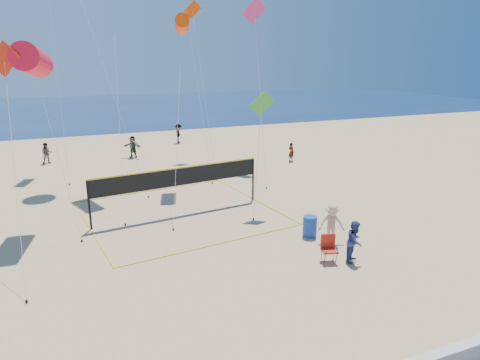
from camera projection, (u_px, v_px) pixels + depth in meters
name	position (u px, v px, depth m)	size (l,w,h in m)	color
ground	(240.00, 343.00, 12.15)	(120.00, 120.00, 0.00)	tan
ocean	(92.00, 109.00, 67.36)	(140.00, 50.00, 0.03)	#10244C
bystander_a	(355.00, 241.00, 16.84)	(0.82, 0.64, 1.69)	navy
bystander_b	(332.00, 224.00, 18.53)	(1.14, 0.65, 1.76)	tan
far_person_1	(133.00, 147.00, 34.45)	(1.62, 0.52, 1.75)	gray
far_person_2	(291.00, 152.00, 33.28)	(0.53, 0.35, 1.46)	gray
far_person_3	(47.00, 153.00, 32.53)	(0.78, 0.61, 1.60)	gray
far_person_4	(179.00, 134.00, 40.42)	(1.15, 0.66, 1.78)	gray
camp_chair	(329.00, 246.00, 16.92)	(0.71, 0.83, 1.21)	#B52214
trash_barrel	(310.00, 226.00, 19.33)	(0.63, 0.63, 0.95)	#18419E
volleyball_net	(179.00, 182.00, 21.87)	(10.26, 10.13, 2.44)	black
kite_0	(32.00, 61.00, 18.71)	(2.09, 4.34, 8.49)	red
kite_2	(182.00, 24.00, 25.40)	(3.56, 9.00, 10.30)	#F54606
kite_3	(5.00, 72.00, 17.24)	(1.28, 6.71, 8.51)	red
kite_4	(261.00, 111.00, 21.50)	(1.77, 1.61, 6.25)	green
kite_5	(255.00, 20.00, 29.93)	(2.83, 7.26, 11.86)	#ED3981
kite_9	(194.00, 22.00, 33.27)	(1.44, 4.52, 12.12)	#F54606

